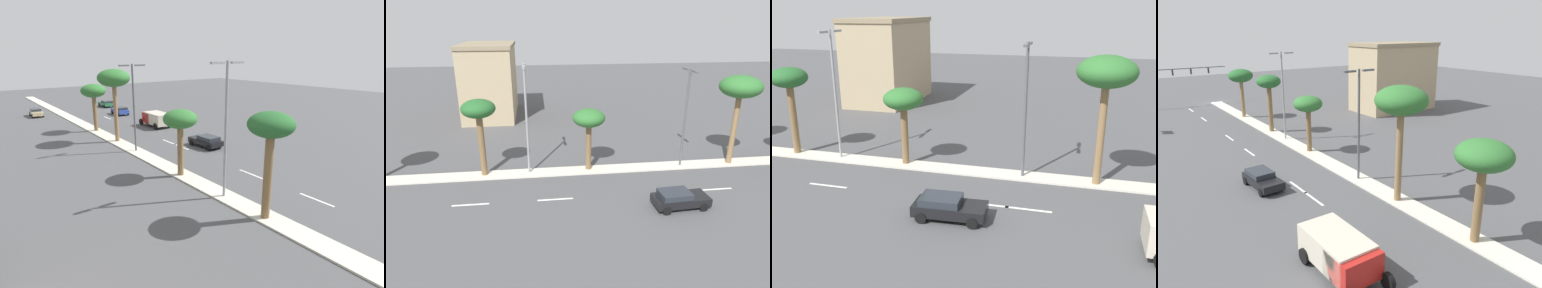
# 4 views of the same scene
# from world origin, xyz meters

# --- Properties ---
(ground_plane) EXTENTS (160.00, 160.00, 0.00)m
(ground_plane) POSITION_xyz_m (0.00, 38.25, 0.00)
(ground_plane) COLOR #4C4C4F
(median_curb) EXTENTS (1.80, 98.37, 0.12)m
(median_curb) POSITION_xyz_m (0.00, 49.18, 0.06)
(median_curb) COLOR beige
(median_curb) RESTS_ON ground
(lane_stripe_near) EXTENTS (0.20, 2.80, 0.01)m
(lane_stripe_near) POSITION_xyz_m (5.04, 29.34, 0.01)
(lane_stripe_near) COLOR silver
(lane_stripe_near) RESTS_ON ground
(lane_stripe_center) EXTENTS (0.20, 2.80, 0.01)m
(lane_stripe_center) POSITION_xyz_m (5.04, 42.81, 0.01)
(lane_stripe_center) COLOR silver
(lane_stripe_center) RESTS_ON ground
(lane_stripe_trailing) EXTENTS (0.20, 2.80, 0.01)m
(lane_stripe_trailing) POSITION_xyz_m (5.04, 40.24, 0.01)
(lane_stripe_trailing) COLOR silver
(lane_stripe_trailing) RESTS_ON ground
(commercial_building) EXTENTS (12.55, 7.19, 10.29)m
(commercial_building) POSITION_xyz_m (-21.51, 21.69, 5.16)
(commercial_building) COLOR tan
(commercial_building) RESTS_ON ground
(palm_tree_inboard) EXTENTS (2.91, 2.91, 6.95)m
(palm_tree_inboard) POSITION_xyz_m (-0.16, 23.25, 5.89)
(palm_tree_inboard) COLOR brown
(palm_tree_inboard) RESTS_ON median_curb
(palm_tree_right) EXTENTS (2.94, 2.94, 5.78)m
(palm_tree_right) POSITION_xyz_m (-0.21, 32.80, 4.87)
(palm_tree_right) COLOR brown
(palm_tree_right) RESTS_ON median_curb
(palm_tree_outboard) EXTENTS (3.77, 3.77, 8.56)m
(palm_tree_outboard) POSITION_xyz_m (0.12, 46.75, 7.42)
(palm_tree_outboard) COLOR olive
(palm_tree_outboard) RESTS_ON median_curb
(street_lamp_rear) EXTENTS (2.90, 0.24, 9.82)m
(street_lamp_rear) POSITION_xyz_m (-0.11, 27.28, 5.87)
(street_lamp_rear) COLOR gray
(street_lamp_rear) RESTS_ON median_curb
(street_lamp_inboard) EXTENTS (2.90, 0.24, 9.23)m
(street_lamp_inboard) POSITION_xyz_m (0.05, 41.76, 5.57)
(street_lamp_inboard) COLOR #515459
(street_lamp_inboard) RESTS_ON median_curb
(sedan_black_left) EXTENTS (2.16, 4.23, 1.35)m
(sedan_black_left) POSITION_xyz_m (7.35, 38.53, 0.73)
(sedan_black_left) COLOR black
(sedan_black_left) RESTS_ON ground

